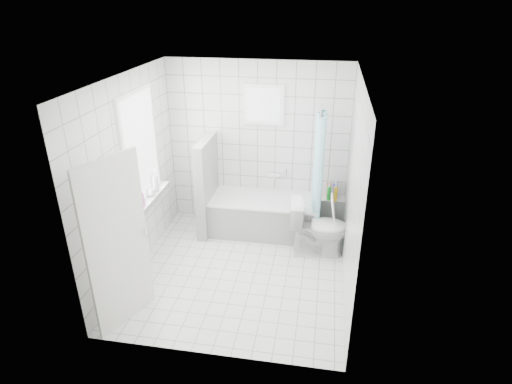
# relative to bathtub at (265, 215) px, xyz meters

# --- Properties ---
(ground) EXTENTS (3.00, 3.00, 0.00)m
(ground) POSITION_rel_bathtub_xyz_m (-0.18, -1.12, -0.29)
(ground) COLOR white
(ground) RESTS_ON ground
(ceiling) EXTENTS (3.00, 3.00, 0.00)m
(ceiling) POSITION_rel_bathtub_xyz_m (-0.18, -1.12, 2.31)
(ceiling) COLOR white
(ceiling) RESTS_ON ground
(wall_back) EXTENTS (2.80, 0.02, 2.60)m
(wall_back) POSITION_rel_bathtub_xyz_m (-0.18, 0.38, 1.01)
(wall_back) COLOR white
(wall_back) RESTS_ON ground
(wall_front) EXTENTS (2.80, 0.02, 2.60)m
(wall_front) POSITION_rel_bathtub_xyz_m (-0.18, -2.62, 1.01)
(wall_front) COLOR white
(wall_front) RESTS_ON ground
(wall_left) EXTENTS (0.02, 3.00, 2.60)m
(wall_left) POSITION_rel_bathtub_xyz_m (-1.58, -1.12, 1.01)
(wall_left) COLOR white
(wall_left) RESTS_ON ground
(wall_right) EXTENTS (0.02, 3.00, 2.60)m
(wall_right) POSITION_rel_bathtub_xyz_m (1.22, -1.12, 1.01)
(wall_right) COLOR white
(wall_right) RESTS_ON ground
(window_left) EXTENTS (0.01, 0.90, 1.40)m
(window_left) POSITION_rel_bathtub_xyz_m (-1.53, -0.82, 1.31)
(window_left) COLOR white
(window_left) RESTS_ON wall_left
(window_back) EXTENTS (0.50, 0.01, 0.50)m
(window_back) POSITION_rel_bathtub_xyz_m (-0.08, 0.33, 1.66)
(window_back) COLOR white
(window_back) RESTS_ON wall_back
(window_sill) EXTENTS (0.18, 1.02, 0.08)m
(window_sill) POSITION_rel_bathtub_xyz_m (-1.49, -0.82, 0.57)
(window_sill) COLOR white
(window_sill) RESTS_ON wall_left
(door) EXTENTS (0.35, 0.75, 2.00)m
(door) POSITION_rel_bathtub_xyz_m (-1.27, -2.24, 0.71)
(door) COLOR silver
(door) RESTS_ON ground
(bathtub) EXTENTS (1.66, 0.77, 0.58)m
(bathtub) POSITION_rel_bathtub_xyz_m (0.00, 0.00, 0.00)
(bathtub) COLOR white
(bathtub) RESTS_ON ground
(partition_wall) EXTENTS (0.15, 0.85, 1.50)m
(partition_wall) POSITION_rel_bathtub_xyz_m (-0.90, -0.05, 0.46)
(partition_wall) COLOR white
(partition_wall) RESTS_ON ground
(tiled_ledge) EXTENTS (0.40, 0.24, 0.55)m
(tiled_ledge) POSITION_rel_bathtub_xyz_m (1.02, 0.25, -0.02)
(tiled_ledge) COLOR white
(tiled_ledge) RESTS_ON ground
(toilet) EXTENTS (0.86, 0.53, 0.84)m
(toilet) POSITION_rel_bathtub_xyz_m (0.85, -0.48, 0.13)
(toilet) COLOR white
(toilet) RESTS_ON ground
(curtain_rod) EXTENTS (0.02, 0.80, 0.02)m
(curtain_rod) POSITION_rel_bathtub_xyz_m (0.77, -0.02, 1.71)
(curtain_rod) COLOR silver
(curtain_rod) RESTS_ON wall_back
(shower_curtain) EXTENTS (0.14, 0.48, 1.78)m
(shower_curtain) POSITION_rel_bathtub_xyz_m (0.77, -0.16, 0.81)
(shower_curtain) COLOR #4DD1E4
(shower_curtain) RESTS_ON curtain_rod
(tub_faucet) EXTENTS (0.18, 0.06, 0.06)m
(tub_faucet) POSITION_rel_bathtub_xyz_m (0.10, 0.33, 0.56)
(tub_faucet) COLOR silver
(tub_faucet) RESTS_ON wall_back
(sill_bottles) EXTENTS (0.15, 0.64, 0.32)m
(sill_bottles) POSITION_rel_bathtub_xyz_m (-1.48, -0.85, 0.74)
(sill_bottles) COLOR silver
(sill_bottles) RESTS_ON window_sill
(ledge_bottles) EXTENTS (0.17, 0.20, 0.23)m
(ledge_bottles) POSITION_rel_bathtub_xyz_m (1.02, 0.23, 0.37)
(ledge_bottles) COLOR green
(ledge_bottles) RESTS_ON tiled_ledge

